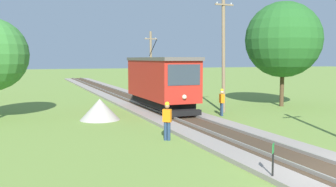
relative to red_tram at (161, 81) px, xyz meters
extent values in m
cube|color=gray|center=(-0.72, -15.78, -1.94)|extent=(0.07, 120.00, 0.14)
cube|color=red|center=(0.00, 0.02, 0.11)|extent=(2.50, 8.00, 2.60)
cube|color=#56514C|center=(0.00, 0.02, 1.52)|extent=(2.60, 8.32, 0.22)
cube|color=black|center=(0.00, 0.02, -1.47)|extent=(2.10, 7.04, 0.44)
cube|color=#2D3842|center=(0.00, -3.99, 0.57)|extent=(2.10, 0.03, 1.25)
cube|color=#2D3842|center=(1.26, 0.02, 0.47)|extent=(0.02, 6.72, 1.04)
sphere|color=#F4EAB2|center=(0.00, -4.04, -0.74)|extent=(0.28, 0.28, 0.28)
cylinder|color=black|center=(0.00, 1.62, 2.33)|extent=(0.05, 1.67, 1.19)
cube|color=black|center=(0.00, -4.18, -1.69)|extent=(2.00, 0.36, 0.32)
cylinder|color=black|center=(0.00, -2.22, -1.47)|extent=(1.54, 0.80, 0.80)
cylinder|color=black|center=(0.00, 2.26, -1.47)|extent=(1.54, 0.80, 0.80)
cylinder|color=#7A664C|center=(3.97, -1.71, 2.01)|extent=(0.24, 0.50, 8.41)
cube|color=#7A664C|center=(3.97, -1.71, 5.20)|extent=(1.40, 0.10, 0.10)
cylinder|color=silver|center=(3.42, -1.71, 5.30)|extent=(0.08, 0.08, 0.10)
cylinder|color=silver|center=(4.52, -1.71, 5.30)|extent=(0.08, 0.08, 0.10)
cylinder|color=#7A664C|center=(3.97, 13.77, 1.13)|extent=(0.24, 0.38, 6.66)
cube|color=#7A664C|center=(3.97, 13.77, 3.66)|extent=(1.40, 0.10, 0.10)
cylinder|color=silver|center=(3.42, 13.77, 3.76)|extent=(0.08, 0.08, 0.10)
cylinder|color=silver|center=(4.52, 13.77, 3.76)|extent=(0.08, 0.08, 0.10)
cylinder|color=black|center=(-1.96, -15.01, -1.74)|extent=(0.06, 0.06, 0.90)
cube|color=#1E7A33|center=(-1.96, -15.01, -1.15)|extent=(0.21, 0.21, 0.28)
cone|color=#9E998E|center=(-4.64, -1.79, -1.54)|extent=(2.44, 2.44, 1.30)
cylinder|color=navy|center=(-2.81, -8.61, -1.76)|extent=(0.15, 0.15, 0.86)
cylinder|color=navy|center=(-2.94, -8.51, -1.76)|extent=(0.15, 0.15, 0.86)
cube|color=orange|center=(-2.88, -8.56, -1.04)|extent=(0.45, 0.42, 0.58)
sphere|color=#936B51|center=(-2.88, -8.56, -0.61)|extent=(0.22, 0.22, 0.22)
sphere|color=yellow|center=(-2.88, -8.56, -0.51)|extent=(0.21, 0.21, 0.21)
cylinder|color=navy|center=(3.06, -3.22, -1.76)|extent=(0.15, 0.15, 0.86)
cylinder|color=navy|center=(3.08, -3.06, -1.76)|extent=(0.15, 0.15, 0.86)
cube|color=orange|center=(3.07, -3.14, -1.04)|extent=(0.29, 0.41, 0.58)
sphere|color=beige|center=(3.07, -3.14, -0.61)|extent=(0.22, 0.22, 0.22)
sphere|color=yellow|center=(3.07, -3.14, -0.51)|extent=(0.21, 0.21, 0.21)
cylinder|color=#4C3823|center=(9.92, -0.57, -0.69)|extent=(0.32, 0.32, 3.00)
sphere|color=#235B23|center=(9.92, -0.57, 3.01)|extent=(5.86, 5.86, 5.86)
camera|label=1|loc=(-8.89, -23.92, 1.54)|focal=39.19mm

